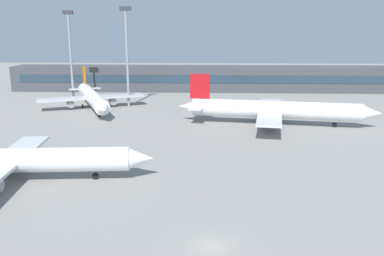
% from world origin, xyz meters
% --- Properties ---
extents(ground_plane, '(400.00, 400.00, 0.00)m').
position_xyz_m(ground_plane, '(0.00, 40.00, 0.00)').
color(ground_plane, gray).
extents(terminal_building, '(143.93, 12.13, 9.00)m').
position_xyz_m(terminal_building, '(0.00, 112.06, 4.50)').
color(terminal_building, '#3F4247').
rests_on(terminal_building, ground_plane).
extents(airplane_near, '(41.48, 29.02, 10.24)m').
position_xyz_m(airplane_near, '(-29.10, 17.84, 3.12)').
color(airplane_near, white).
rests_on(airplane_near, ground_plane).
extents(airplane_mid, '(47.08, 33.13, 11.67)m').
position_xyz_m(airplane_mid, '(15.62, 56.66, 3.56)').
color(airplane_mid, white).
rests_on(airplane_mid, ground_plane).
extents(airplane_far, '(29.30, 40.70, 10.66)m').
position_xyz_m(airplane_far, '(-33.40, 75.08, 3.25)').
color(airplane_far, white).
rests_on(airplane_far, ground_plane).
extents(floodlight_tower_west, '(3.20, 0.80, 27.81)m').
position_xyz_m(floodlight_tower_west, '(-43.86, 90.08, 15.95)').
color(floodlight_tower_west, gray).
rests_on(floodlight_tower_west, ground_plane).
extents(floodlight_tower_east, '(3.20, 0.80, 28.37)m').
position_xyz_m(floodlight_tower_east, '(-23.81, 79.24, 16.25)').
color(floodlight_tower_east, gray).
rests_on(floodlight_tower_east, ground_plane).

